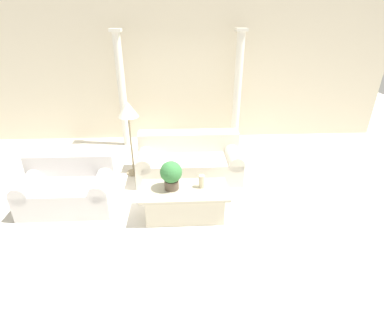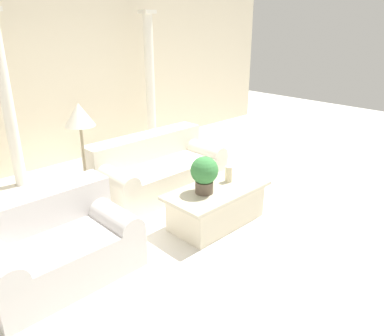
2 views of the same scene
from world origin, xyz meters
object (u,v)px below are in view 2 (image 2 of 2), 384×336
object	(u,v)px
sofa_long	(157,169)
loveseat	(55,243)
potted_plant	(204,173)
coffee_table	(217,206)
floor_lamp	(80,122)

from	to	relation	value
sofa_long	loveseat	world-z (taller)	same
potted_plant	sofa_long	bearing A→B (deg)	76.07
sofa_long	coffee_table	world-z (taller)	sofa_long
coffee_table	potted_plant	bearing A→B (deg)	170.36
sofa_long	coffee_table	size ratio (longest dim) A/B	1.47
coffee_table	floor_lamp	xyz separation A→B (m)	(-0.96, 1.42, 0.96)
loveseat	floor_lamp	bearing A→B (deg)	47.07
loveseat	coffee_table	size ratio (longest dim) A/B	1.08
loveseat	floor_lamp	distance (m)	1.58
sofa_long	coffee_table	bearing A→B (deg)	-95.41
sofa_long	loveseat	bearing A→B (deg)	-156.76
potted_plant	floor_lamp	world-z (taller)	floor_lamp
coffee_table	floor_lamp	bearing A→B (deg)	124.07
loveseat	coffee_table	xyz separation A→B (m)	(1.86, -0.46, -0.09)
loveseat	floor_lamp	size ratio (longest dim) A/B	0.99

